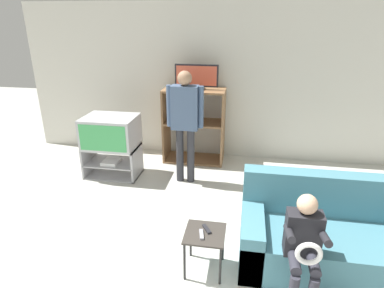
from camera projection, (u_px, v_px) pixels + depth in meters
name	position (u px, v px, depth m)	size (l,w,h in m)	color
wall_back	(206.00, 83.00, 5.48)	(6.40, 0.06, 2.60)	beige
tv_stand	(113.00, 161.00, 5.04)	(0.83, 0.50, 0.48)	#A8A8AD
television_main	(111.00, 132.00, 4.88)	(0.79, 0.61, 0.47)	#B2B2B7
media_shelf	(194.00, 125.00, 5.44)	(1.02, 0.51, 1.25)	#8E6642
television_flat	(197.00, 78.00, 5.15)	(0.70, 0.20, 0.40)	black
snack_table	(205.00, 238.00, 3.06)	(0.38, 0.38, 0.43)	#38332D
remote_control_black	(207.00, 229.00, 3.07)	(0.04, 0.14, 0.02)	#232328
remote_control_white	(201.00, 234.00, 2.99)	(0.04, 0.14, 0.02)	gray
couch	(328.00, 238.00, 3.19)	(1.72, 0.85, 0.86)	teal
person_standing_adult	(185.00, 117.00, 4.57)	(0.53, 0.20, 1.67)	#2D2D33
person_seated_child	(304.00, 242.00, 2.68)	(0.33, 0.43, 0.98)	#2D2D38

